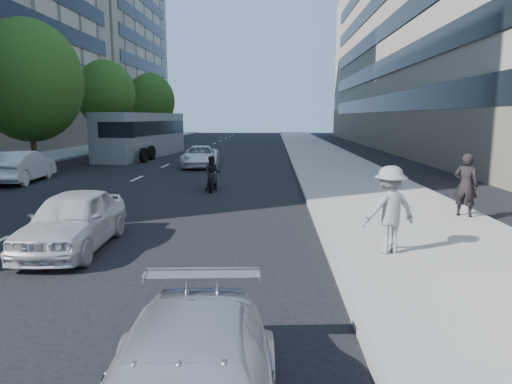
{
  "coord_description": "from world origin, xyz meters",
  "views": [
    {
      "loc": [
        0.23,
        -8.03,
        3.01
      ],
      "look_at": [
        -0.16,
        1.99,
        1.35
      ],
      "focal_mm": 32.0,
      "sensor_mm": 36.0,
      "label": 1
    }
  ],
  "objects_px": {
    "jogger": "(389,210)",
    "white_sedan_mid": "(21,166)",
    "pedestrian_woman": "(466,185)",
    "bus": "(143,135)",
    "motorcycle": "(213,175)",
    "white_sedan_far": "(200,156)",
    "white_sedan_near": "(73,220)"
  },
  "relations": [
    {
      "from": "jogger",
      "to": "pedestrian_woman",
      "type": "bearing_deg",
      "value": -148.4
    },
    {
      "from": "white_sedan_mid",
      "to": "bus",
      "type": "distance_m",
      "value": 13.99
    },
    {
      "from": "pedestrian_woman",
      "to": "white_sedan_mid",
      "type": "height_order",
      "value": "pedestrian_woman"
    },
    {
      "from": "jogger",
      "to": "bus",
      "type": "height_order",
      "value": "bus"
    },
    {
      "from": "pedestrian_woman",
      "to": "motorcycle",
      "type": "xyz_separation_m",
      "value": [
        -8.07,
        5.36,
        -0.43
      ]
    },
    {
      "from": "bus",
      "to": "motorcycle",
      "type": "bearing_deg",
      "value": -58.64
    },
    {
      "from": "jogger",
      "to": "motorcycle",
      "type": "bearing_deg",
      "value": -80.1
    },
    {
      "from": "pedestrian_woman",
      "to": "white_sedan_mid",
      "type": "relative_size",
      "value": 0.41
    },
    {
      "from": "motorcycle",
      "to": "white_sedan_mid",
      "type": "bearing_deg",
      "value": 164.22
    },
    {
      "from": "white_sedan_near",
      "to": "white_sedan_mid",
      "type": "relative_size",
      "value": 0.89
    },
    {
      "from": "jogger",
      "to": "motorcycle",
      "type": "distance_m",
      "value": 10.38
    },
    {
      "from": "motorcycle",
      "to": "bus",
      "type": "bearing_deg",
      "value": 111.45
    },
    {
      "from": "pedestrian_woman",
      "to": "bus",
      "type": "distance_m",
      "value": 26.23
    },
    {
      "from": "jogger",
      "to": "white_sedan_far",
      "type": "xyz_separation_m",
      "value": [
        -6.87,
        17.96,
        -0.44
      ]
    },
    {
      "from": "pedestrian_woman",
      "to": "bus",
      "type": "relative_size",
      "value": 0.15
    },
    {
      "from": "pedestrian_woman",
      "to": "motorcycle",
      "type": "bearing_deg",
      "value": 1.85
    },
    {
      "from": "white_sedan_far",
      "to": "bus",
      "type": "distance_m",
      "value": 8.92
    },
    {
      "from": "jogger",
      "to": "motorcycle",
      "type": "height_order",
      "value": "jogger"
    },
    {
      "from": "white_sedan_mid",
      "to": "bus",
      "type": "relative_size",
      "value": 0.36
    },
    {
      "from": "pedestrian_woman",
      "to": "white_sedan_far",
      "type": "height_order",
      "value": "pedestrian_woman"
    },
    {
      "from": "jogger",
      "to": "white_sedan_near",
      "type": "height_order",
      "value": "jogger"
    },
    {
      "from": "white_sedan_far",
      "to": "motorcycle",
      "type": "height_order",
      "value": "motorcycle"
    },
    {
      "from": "jogger",
      "to": "white_sedan_near",
      "type": "xyz_separation_m",
      "value": [
        -7.03,
        0.53,
        -0.4
      ]
    },
    {
      "from": "white_sedan_mid",
      "to": "bus",
      "type": "height_order",
      "value": "bus"
    },
    {
      "from": "bus",
      "to": "white_sedan_far",
      "type": "bearing_deg",
      "value": -45.65
    },
    {
      "from": "white_sedan_mid",
      "to": "motorcycle",
      "type": "bearing_deg",
      "value": 161.86
    },
    {
      "from": "white_sedan_near",
      "to": "bus",
      "type": "height_order",
      "value": "bus"
    },
    {
      "from": "white_sedan_mid",
      "to": "motorcycle",
      "type": "height_order",
      "value": "white_sedan_mid"
    },
    {
      "from": "white_sedan_far",
      "to": "pedestrian_woman",
      "type": "bearing_deg",
      "value": -60.36
    },
    {
      "from": "pedestrian_woman",
      "to": "bus",
      "type": "height_order",
      "value": "bus"
    },
    {
      "from": "jogger",
      "to": "white_sedan_mid",
      "type": "xyz_separation_m",
      "value": [
        -14.14,
        11.11,
        -0.34
      ]
    },
    {
      "from": "white_sedan_far",
      "to": "white_sedan_mid",
      "type": "bearing_deg",
      "value": -142.21
    }
  ]
}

